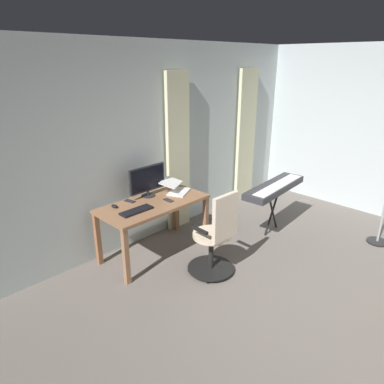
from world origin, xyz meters
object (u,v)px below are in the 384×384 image
at_px(laptop, 176,188).
at_px(cell_phone_by_monitor, 168,200).
at_px(cell_phone_face_up, 130,201).
at_px(desk, 154,209).
at_px(computer_monitor, 147,180).
at_px(computer_keyboard, 137,211).
at_px(computer_mouse, 114,206).
at_px(piano_keyboard, 275,188).
at_px(office_chair, 216,238).

height_order(laptop, cell_phone_by_monitor, laptop).
bearing_deg(cell_phone_face_up, desk, 117.24).
distance_m(laptop, cell_phone_face_up, 0.66).
bearing_deg(computer_monitor, computer_keyboard, 36.11).
bearing_deg(cell_phone_by_monitor, cell_phone_face_up, -41.70).
bearing_deg(laptop, computer_mouse, -36.19).
relative_size(computer_monitor, computer_mouse, 5.52).
distance_m(computer_keyboard, cell_phone_by_monitor, 0.49).
height_order(desk, cell_phone_by_monitor, cell_phone_by_monitor).
bearing_deg(computer_mouse, piano_keyboard, 154.90).
relative_size(desk, computer_keyboard, 3.40).
bearing_deg(cell_phone_by_monitor, office_chair, 92.61).
relative_size(desk, cell_phone_by_monitor, 9.64).
height_order(desk, computer_monitor, computer_monitor).
bearing_deg(office_chair, laptop, 76.74).
bearing_deg(computer_mouse, cell_phone_by_monitor, 153.61).
distance_m(desk, piano_keyboard, 1.77).
height_order(cell_phone_by_monitor, piano_keyboard, piano_keyboard).
relative_size(office_chair, cell_phone_by_monitor, 7.26).
bearing_deg(cell_phone_face_up, computer_keyboard, 54.84).
bearing_deg(computer_mouse, cell_phone_face_up, -174.02).
relative_size(desk, office_chair, 1.33).
distance_m(computer_keyboard, computer_mouse, 0.31).
bearing_deg(office_chair, piano_keyboard, 6.34).
relative_size(computer_monitor, cell_phone_face_up, 3.84).
bearing_deg(laptop, piano_keyboard, 118.42).
bearing_deg(cell_phone_by_monitor, laptop, -150.16).
distance_m(desk, office_chair, 0.91).
relative_size(computer_monitor, computer_keyboard, 1.35).
relative_size(cell_phone_by_monitor, cell_phone_face_up, 1.00).
xyz_separation_m(computer_mouse, cell_phone_by_monitor, (-0.60, 0.30, -0.01)).
height_order(desk, computer_keyboard, computer_keyboard).
bearing_deg(computer_keyboard, laptop, -169.47).
relative_size(desk, laptop, 3.08).
bearing_deg(cell_phone_by_monitor, computer_mouse, -25.96).
distance_m(desk, computer_monitor, 0.40).
distance_m(laptop, cell_phone_by_monitor, 0.32).
distance_m(computer_keyboard, cell_phone_face_up, 0.34).
height_order(office_chair, cell_phone_face_up, office_chair).
xyz_separation_m(desk, piano_keyboard, (-1.60, 0.75, 0.06)).
relative_size(computer_mouse, cell_phone_face_up, 0.69).
distance_m(computer_keyboard, piano_keyboard, 2.04).
bearing_deg(cell_phone_by_monitor, piano_keyboard, 155.89).
bearing_deg(desk, office_chair, 102.70).
distance_m(laptop, piano_keyboard, 1.42).
xyz_separation_m(computer_mouse, piano_keyboard, (-2.04, 0.96, -0.06)).
height_order(computer_mouse, piano_keyboard, computer_mouse).
xyz_separation_m(laptop, computer_mouse, (0.88, -0.15, -0.04)).
height_order(computer_monitor, laptop, computer_monitor).
bearing_deg(desk, computer_mouse, -25.04).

